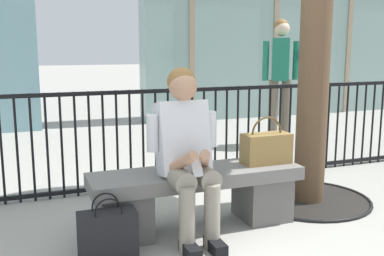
{
  "coord_description": "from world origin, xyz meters",
  "views": [
    {
      "loc": [
        -1.21,
        -3.07,
        1.36
      ],
      "look_at": [
        0.0,
        0.1,
        0.75
      ],
      "focal_mm": 42.91,
      "sensor_mm": 36.0,
      "label": 1
    }
  ],
  "objects_px": {
    "handbag_on_bench": "(266,148)",
    "stone_bench": "(197,193)",
    "shopping_bag": "(108,235)",
    "bystander_at_railing": "(281,73)",
    "seated_person_with_phone": "(187,149)"
  },
  "relations": [
    {
      "from": "handbag_on_bench",
      "to": "stone_bench",
      "type": "bearing_deg",
      "value": 179.01
    },
    {
      "from": "handbag_on_bench",
      "to": "shopping_bag",
      "type": "distance_m",
      "value": 1.4
    },
    {
      "from": "stone_bench",
      "to": "shopping_bag",
      "type": "bearing_deg",
      "value": -157.62
    },
    {
      "from": "stone_bench",
      "to": "handbag_on_bench",
      "type": "height_order",
      "value": "handbag_on_bench"
    },
    {
      "from": "bystander_at_railing",
      "to": "stone_bench",
      "type": "bearing_deg",
      "value": -132.63
    },
    {
      "from": "seated_person_with_phone",
      "to": "handbag_on_bench",
      "type": "distance_m",
      "value": 0.72
    },
    {
      "from": "stone_bench",
      "to": "bystander_at_railing",
      "type": "height_order",
      "value": "bystander_at_railing"
    },
    {
      "from": "stone_bench",
      "to": "bystander_at_railing",
      "type": "relative_size",
      "value": 0.94
    },
    {
      "from": "stone_bench",
      "to": "seated_person_with_phone",
      "type": "distance_m",
      "value": 0.42
    },
    {
      "from": "seated_person_with_phone",
      "to": "handbag_on_bench",
      "type": "height_order",
      "value": "seated_person_with_phone"
    },
    {
      "from": "stone_bench",
      "to": "seated_person_with_phone",
      "type": "xyz_separation_m",
      "value": [
        -0.13,
        -0.13,
        0.38
      ]
    },
    {
      "from": "stone_bench",
      "to": "seated_person_with_phone",
      "type": "height_order",
      "value": "seated_person_with_phone"
    },
    {
      "from": "seated_person_with_phone",
      "to": "handbag_on_bench",
      "type": "bearing_deg",
      "value": 9.5
    },
    {
      "from": "seated_person_with_phone",
      "to": "shopping_bag",
      "type": "distance_m",
      "value": 0.79
    },
    {
      "from": "seated_person_with_phone",
      "to": "bystander_at_railing",
      "type": "height_order",
      "value": "bystander_at_railing"
    }
  ]
}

